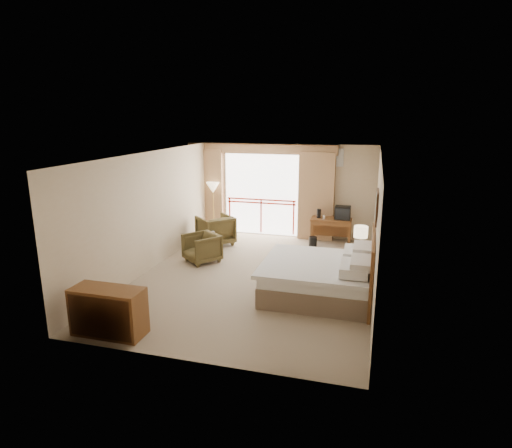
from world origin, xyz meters
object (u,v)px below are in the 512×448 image
(armchair_near, at_px, (202,261))
(bed, at_px, (321,277))
(dresser, at_px, (108,312))
(table_lamp, at_px, (361,232))
(nightstand, at_px, (359,262))
(desk, at_px, (331,224))
(armchair_far, at_px, (216,244))
(floor_lamp, at_px, (213,190))
(tv, at_px, (343,213))
(side_table, at_px, (207,238))
(wastebasket, at_px, (313,242))

(armchair_near, bearing_deg, bed, 16.28)
(dresser, bearing_deg, table_lamp, 45.79)
(nightstand, bearing_deg, desk, 113.71)
(bed, distance_m, armchair_far, 4.23)
(bed, relative_size, floor_lamp, 1.36)
(tv, height_order, armchair_far, tv)
(armchair_far, relative_size, side_table, 1.84)
(armchair_far, distance_m, armchair_near, 1.48)
(tv, distance_m, side_table, 3.73)
(table_lamp, xyz_separation_m, floor_lamp, (-4.37, 2.24, 0.39))
(wastebasket, xyz_separation_m, side_table, (-2.65, -1.08, 0.20))
(armchair_near, bearing_deg, side_table, 141.42)
(floor_lamp, height_order, dresser, floor_lamp)
(armchair_near, distance_m, dresser, 3.75)
(table_lamp, height_order, side_table, table_lamp)
(tv, height_order, floor_lamp, floor_lamp)
(desk, relative_size, armchair_near, 1.44)
(bed, distance_m, side_table, 3.87)
(bed, bearing_deg, dresser, -141.34)
(nightstand, distance_m, armchair_far, 4.14)
(dresser, bearing_deg, desk, 63.73)
(nightstand, height_order, armchair_far, nightstand)
(armchair_far, bearing_deg, nightstand, 115.09)
(desk, distance_m, side_table, 3.44)
(armchair_far, distance_m, side_table, 0.67)
(table_lamp, bearing_deg, nightstand, -90.00)
(desk, height_order, armchair_near, desk)
(table_lamp, height_order, floor_lamp, floor_lamp)
(floor_lamp, bearing_deg, armchair_far, -66.59)
(armchair_near, bearing_deg, desk, 77.84)
(nightstand, xyz_separation_m, floor_lamp, (-4.37, 2.29, 1.08))
(armchair_near, relative_size, dresser, 0.65)
(tv, height_order, side_table, tv)
(tv, bearing_deg, bed, -88.92)
(desk, height_order, dresser, dresser)
(tv, bearing_deg, armchair_far, -162.37)
(table_lamp, height_order, dresser, table_lamp)
(armchair_near, xyz_separation_m, dresser, (-0.09, -3.73, 0.40))
(bed, relative_size, armchair_far, 2.39)
(nightstand, bearing_deg, wastebasket, 128.61)
(table_lamp, xyz_separation_m, tv, (-0.55, 2.08, -0.05))
(floor_lamp, bearing_deg, tv, -2.39)
(table_lamp, bearing_deg, wastebasket, 126.97)
(armchair_far, xyz_separation_m, side_table, (-0.01, -0.58, 0.33))
(bed, bearing_deg, desk, 92.55)
(armchair_far, relative_size, floor_lamp, 0.57)
(side_table, bearing_deg, armchair_near, -76.81)
(wastebasket, bearing_deg, armchair_far, -169.37)
(nightstand, relative_size, armchair_near, 0.69)
(bed, distance_m, dresser, 4.01)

